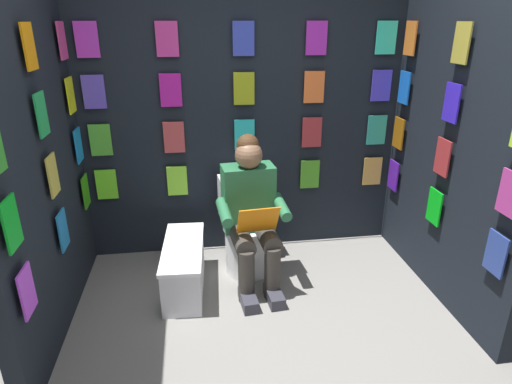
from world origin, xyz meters
TOP-DOWN VIEW (x-y plane):
  - display_wall_back at (0.00, -1.80)m, footprint 2.81×0.14m
  - display_wall_left at (-1.40, -0.87)m, footprint 0.14×1.75m
  - display_wall_right at (1.40, -0.87)m, footprint 0.14×1.75m
  - toilet at (0.04, -1.38)m, footprint 0.42×0.57m
  - person_reading at (0.02, -1.15)m, footprint 0.55×0.71m
  - comic_longbox_near at (0.56, -1.12)m, footprint 0.34×0.82m

SIDE VIEW (x-z plane):
  - comic_longbox_near at x=0.56m, z-range 0.00..0.38m
  - toilet at x=0.04m, z-range -0.06..0.71m
  - person_reading at x=0.02m, z-range 0.00..1.20m
  - display_wall_left at x=-1.40m, z-range 0.00..2.21m
  - display_wall_right at x=1.40m, z-range 0.00..2.21m
  - display_wall_back at x=0.00m, z-range 0.00..2.21m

